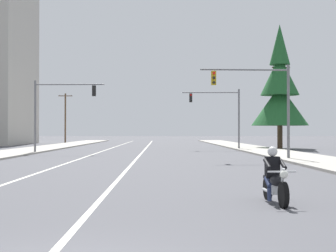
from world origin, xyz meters
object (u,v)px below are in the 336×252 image
at_px(utility_pole_left_far, 65,117).
at_px(traffic_signal_mid_right, 222,109).
at_px(traffic_signal_near_left, 56,104).
at_px(traffic_signal_near_right, 262,96).
at_px(conifer_tree_right_verge_far, 280,92).
at_px(motorcycle_with_rider, 275,181).
at_px(utility_pole_right_far, 281,100).

bearing_deg(utility_pole_left_far, traffic_signal_mid_right, -55.20).
xyz_separation_m(traffic_signal_near_left, traffic_signal_mid_right, (15.19, 8.67, -0.01)).
height_order(traffic_signal_near_right, conifer_tree_right_verge_far, conifer_tree_right_verge_far).
bearing_deg(conifer_tree_right_verge_far, traffic_signal_near_right, -105.88).
xyz_separation_m(motorcycle_with_rider, utility_pole_left_far, (-18.49, 70.42, 3.66)).
bearing_deg(traffic_signal_near_right, utility_pole_right_far, 73.99).
relative_size(utility_pole_right_far, conifer_tree_right_verge_far, 0.74).
xyz_separation_m(traffic_signal_near_left, utility_pole_right_far, (22.34, 13.30, 1.20)).
bearing_deg(traffic_signal_near_left, traffic_signal_mid_right, 29.73).
height_order(traffic_signal_near_right, traffic_signal_mid_right, same).
bearing_deg(traffic_signal_mid_right, motorcycle_with_rider, -94.90).
xyz_separation_m(traffic_signal_near_right, traffic_signal_mid_right, (-0.31, 19.20, 0.00)).
relative_size(motorcycle_with_rider, conifer_tree_right_verge_far, 0.16).
relative_size(traffic_signal_near_right, traffic_signal_mid_right, 1.00).
distance_m(motorcycle_with_rider, utility_pole_right_far, 45.14).
xyz_separation_m(traffic_signal_mid_right, utility_pole_right_far, (7.14, 4.63, 1.21)).
bearing_deg(motorcycle_with_rider, traffic_signal_near_left, 111.34).
relative_size(utility_pole_right_far, utility_pole_left_far, 1.25).
xyz_separation_m(motorcycle_with_rider, traffic_signal_near_right, (3.65, 19.81, 3.57)).
bearing_deg(utility_pole_left_far, traffic_signal_near_right, -66.37).
bearing_deg(utility_pole_right_far, traffic_signal_near_right, -106.01).
bearing_deg(motorcycle_with_rider, traffic_signal_near_right, 79.57).
bearing_deg(traffic_signal_near_left, utility_pole_left_far, 99.40).
bearing_deg(traffic_signal_near_right, motorcycle_with_rider, -100.43).
xyz_separation_m(traffic_signal_near_right, traffic_signal_near_left, (-15.50, 10.52, 0.01)).
relative_size(traffic_signal_near_left, utility_pole_right_far, 0.62).
bearing_deg(utility_pole_right_far, traffic_signal_near_left, -149.22).
distance_m(traffic_signal_mid_right, utility_pole_right_far, 8.60).
height_order(traffic_signal_near_right, utility_pole_left_far, utility_pole_left_far).
bearing_deg(motorcycle_with_rider, utility_pole_right_far, 76.49).
height_order(utility_pole_right_far, utility_pole_left_far, utility_pole_right_far).
distance_m(motorcycle_with_rider, utility_pole_left_far, 72.90).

